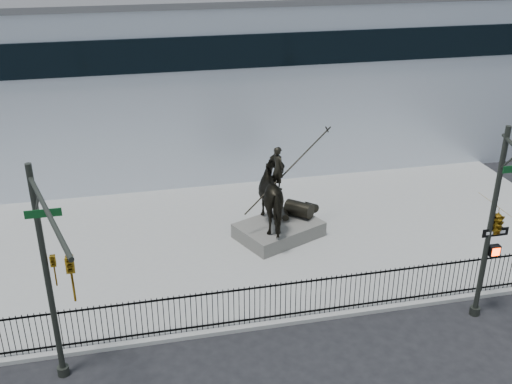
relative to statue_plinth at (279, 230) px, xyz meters
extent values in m
plane|color=black|center=(-1.60, -6.96, -0.47)|extent=(120.00, 120.00, 0.00)
cube|color=gray|center=(-1.60, 0.04, -0.40)|extent=(30.00, 12.00, 0.15)
cube|color=#B5BCC5|center=(-1.60, 13.04, 4.03)|extent=(44.00, 14.00, 9.00)
cube|color=black|center=(-1.60, -5.71, -0.17)|extent=(22.00, 0.05, 0.05)
cube|color=black|center=(-1.60, -5.71, 1.08)|extent=(22.00, 0.05, 0.05)
cube|color=black|center=(-1.60, -5.71, 0.43)|extent=(22.00, 0.03, 1.50)
cube|color=#595651|center=(0.00, 0.00, 0.00)|extent=(4.08, 3.54, 0.64)
imported|color=black|center=(0.00, 0.00, 1.69)|extent=(3.21, 3.41, 2.73)
imported|color=black|center=(-0.10, -0.04, 2.93)|extent=(0.68, 0.79, 1.85)
cylinder|color=black|center=(0.34, 0.15, 2.65)|extent=(4.05, 1.83, 2.78)
cylinder|color=#262924|center=(-8.60, -6.76, -0.32)|extent=(0.36, 0.36, 0.30)
cylinder|color=#262924|center=(-8.60, -6.76, 3.03)|extent=(0.18, 0.18, 7.00)
cylinder|color=#262924|center=(-8.00, -8.89, 6.13)|extent=(1.47, 4.84, 0.12)
imported|color=#AD7B13|center=(-7.40, -11.01, 5.50)|extent=(0.18, 0.22, 1.10)
imported|color=#AD7B13|center=(-8.38, -6.76, 3.23)|extent=(0.16, 0.20, 1.00)
cube|color=#0C3F19|center=(-8.24, -7.96, 5.63)|extent=(0.90, 0.03, 0.22)
cylinder|color=#262924|center=(5.40, -6.76, -0.32)|extent=(0.36, 0.36, 0.30)
cylinder|color=#262924|center=(5.40, -6.76, 3.03)|extent=(0.18, 0.18, 7.00)
imported|color=#AD7B13|center=(5.62, -6.76, 3.23)|extent=(0.53, 2.48, 1.00)
cube|color=black|center=(5.68, -6.81, 2.13)|extent=(0.38, 0.22, 0.38)
cube|color=#FF2D05|center=(5.68, -6.93, 2.13)|extent=(0.28, 0.02, 0.28)
cube|color=black|center=(5.60, -6.81, 2.83)|extent=(0.95, 0.03, 0.30)
camera|label=1|loc=(-5.99, -22.10, 12.33)|focal=42.00mm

